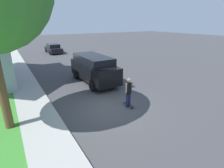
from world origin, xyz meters
TOP-DOWN VIEW (x-y plane):
  - ground_plane at (0.00, 0.00)m, footprint 120.00×120.00m
  - sidewalk at (-3.60, 6.00)m, footprint 1.80×80.00m
  - suv_parked at (1.20, 4.36)m, footprint 2.06×5.18m
  - car_down_street at (1.90, 19.95)m, footprint 1.86×4.57m
  - skateboarder at (0.95, -0.51)m, footprint 0.41×0.23m
  - skateboard at (1.01, -0.47)m, footprint 0.21×0.80m

SIDE VIEW (x-z plane):
  - ground_plane at x=0.00m, z-range 0.00..0.00m
  - sidewalk at x=-3.60m, z-range 0.00..0.10m
  - skateboard at x=1.01m, z-range 0.03..0.13m
  - car_down_street at x=1.90m, z-range -0.01..1.38m
  - skateboarder at x=0.95m, z-range 0.10..1.80m
  - suv_parked at x=1.20m, z-range 0.08..2.19m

